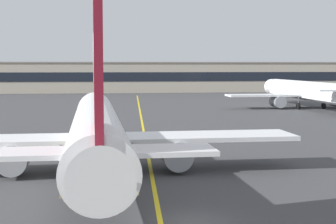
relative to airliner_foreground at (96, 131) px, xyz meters
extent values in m
plane|color=#3D3D3F|center=(5.18, -13.66, -3.37)|extent=(400.00, 400.00, 0.00)
cube|color=yellow|center=(5.18, 16.34, -3.37)|extent=(10.34, 179.74, 0.01)
cylinder|color=white|center=(0.00, 0.15, 0.13)|extent=(4.49, 36.07, 3.80)
cone|color=white|center=(-0.37, 19.44, 0.13)|extent=(3.66, 2.67, 3.61)
cone|color=white|center=(0.37, -19.25, 0.53)|extent=(2.90, 2.85, 2.85)
cube|color=#DBBC66|center=(0.00, 0.15, -0.91)|extent=(4.35, 33.18, 0.44)
cube|color=black|center=(-0.33, 17.54, 0.80)|extent=(2.87, 1.15, 0.60)
cube|color=white|center=(-0.01, 0.75, -0.72)|extent=(32.09, 5.41, 0.36)
cylinder|color=gray|center=(-6.19, -0.37, -1.94)|extent=(2.37, 3.64, 2.30)
cylinder|color=black|center=(-6.23, 1.48, -1.94)|extent=(1.96, 0.22, 1.95)
cylinder|color=gray|center=(6.20, -0.13, -1.94)|extent=(2.37, 3.64, 2.30)
cylinder|color=black|center=(6.17, 1.71, -1.94)|extent=(1.96, 0.22, 1.95)
cube|color=maroon|center=(0.30, -15.65, 4.68)|extent=(0.49, 4.81, 7.20)
cylinder|color=white|center=(0.29, -15.35, 5.40)|extent=(0.49, 2.41, 2.40)
cube|color=white|center=(0.31, -16.25, 0.99)|extent=(11.05, 3.01, 0.24)
cylinder|color=#4C4C51|center=(-0.28, 14.64, -1.89)|extent=(0.24, 0.24, 1.60)
cylinder|color=black|center=(-0.28, 14.64, -2.92)|extent=(0.42, 0.91, 0.90)
cylinder|color=#4C4C51|center=(-2.56, -1.90, -1.59)|extent=(0.24, 0.24, 1.60)
cylinder|color=black|center=(-2.56, -1.90, -2.72)|extent=(0.42, 1.31, 1.30)
cylinder|color=#4C4C51|center=(2.63, -1.80, -1.59)|extent=(0.24, 0.24, 1.60)
cylinder|color=black|center=(2.63, -1.80, -2.72)|extent=(0.42, 1.31, 1.30)
cylinder|color=white|center=(40.41, 57.95, 0.10)|extent=(4.62, 35.76, 3.77)
cone|color=white|center=(39.96, 77.08, 0.10)|extent=(3.64, 2.66, 3.58)
cube|color=white|center=(40.41, 57.95, -0.94)|extent=(4.47, 32.91, 0.44)
cube|color=black|center=(40.00, 75.20, 0.76)|extent=(2.85, 1.16, 0.59)
cube|color=white|center=(40.40, 58.55, -0.75)|extent=(31.82, 5.51, 0.36)
cylinder|color=gray|center=(34.28, 57.41, -1.95)|extent=(2.36, 3.62, 2.28)
cylinder|color=black|center=(34.23, 59.24, -1.95)|extent=(1.94, 0.22, 1.94)
cylinder|color=black|center=(46.52, 59.54, -1.95)|extent=(1.94, 0.22, 1.94)
cylinder|color=#4C4C51|center=(40.07, 72.32, -1.91)|extent=(0.24, 0.24, 1.59)
cylinder|color=black|center=(40.07, 72.32, -2.92)|extent=(0.42, 0.90, 0.89)
cylinder|color=#4C4C51|center=(37.88, 55.91, -1.61)|extent=(0.24, 0.24, 1.59)
cylinder|color=black|center=(37.88, 55.91, -2.73)|extent=(0.43, 1.30, 1.29)
cylinder|color=#4C4C51|center=(43.04, 56.03, -1.61)|extent=(0.24, 0.24, 1.59)
cylinder|color=black|center=(43.04, 56.03, -2.73)|extent=(0.43, 1.30, 1.29)
cone|color=orange|center=(1.24, 17.18, -3.09)|extent=(0.36, 0.36, 0.55)
cylinder|color=white|center=(1.24, 17.18, -3.07)|extent=(0.23, 0.23, 0.07)
cube|color=orange|center=(1.24, 17.18, -3.35)|extent=(0.44, 0.44, 0.03)
cube|color=#B2A893|center=(4.02, 126.22, 1.18)|extent=(156.68, 12.00, 9.10)
cube|color=black|center=(4.02, 120.17, 1.58)|extent=(150.42, 0.12, 2.80)
cube|color=gray|center=(4.02, 126.22, 5.93)|extent=(157.08, 12.40, 0.40)
camera|label=1|loc=(0.48, -40.97, 5.04)|focal=56.31mm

